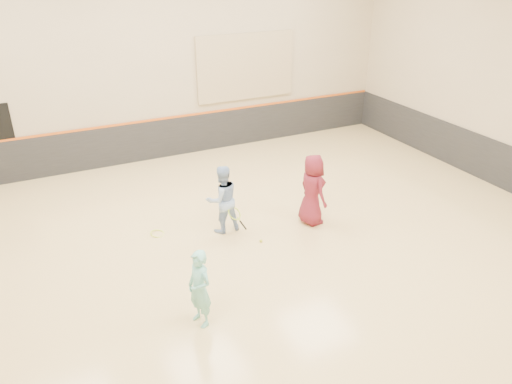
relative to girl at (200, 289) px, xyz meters
name	(u,v)px	position (x,y,z in m)	size (l,w,h in m)	color
room	(245,219)	(1.59, 1.65, 0.11)	(15.04, 12.04, 6.22)	tan
wainscot_back	(162,139)	(1.59, 7.62, -0.11)	(14.90, 0.04, 1.20)	#232326
wainscot_right	(501,166)	(9.06, 1.65, -0.11)	(0.04, 11.90, 1.20)	#232326
accent_stripe	(161,119)	(1.59, 7.61, 0.51)	(14.90, 0.03, 0.06)	#D85914
acoustic_panel	(246,67)	(4.39, 7.60, 1.79)	(3.20, 0.08, 2.00)	tan
girl	(200,289)	(0.00, 0.00, 0.00)	(0.51, 0.34, 1.41)	#75CCC2
instructor	(222,199)	(1.53, 2.72, 0.08)	(0.76, 0.59, 1.57)	#8BA9D7
young_man	(312,190)	(3.52, 2.17, 0.13)	(0.82, 0.53, 1.68)	maroon
held_racket	(234,213)	(1.69, 2.42, -0.17)	(0.55, 0.55, 0.53)	#B1DA30
spare_racket	(157,231)	(0.13, 3.20, -0.62)	(0.71, 0.71, 0.16)	#C9E732
ball_under_racket	(261,241)	(2.07, 1.87, -0.67)	(0.07, 0.07, 0.07)	gold
ball_in_hand	(319,183)	(3.64, 2.11, 0.31)	(0.07, 0.07, 0.07)	yellow
ball_beside_spare	(224,179)	(2.59, 5.22, -0.67)	(0.07, 0.07, 0.07)	gold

